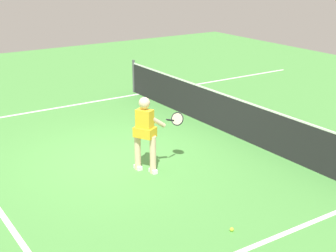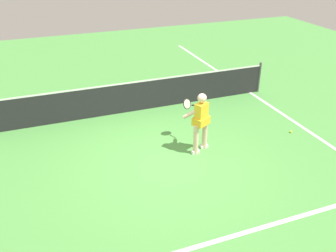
% 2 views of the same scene
% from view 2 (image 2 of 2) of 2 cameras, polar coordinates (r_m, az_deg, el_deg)
% --- Properties ---
extents(ground_plane, '(27.15, 27.15, 0.00)m').
position_cam_2_polar(ground_plane, '(9.03, -0.10, -5.41)').
color(ground_plane, '#4C9342').
extents(service_line_marking, '(8.42, 0.10, 0.01)m').
position_cam_2_polar(service_line_marking, '(7.07, 8.26, -16.79)').
color(service_line_marking, white).
rests_on(service_line_marking, ground).
extents(sideline_right_marking, '(0.10, 18.88, 0.01)m').
position_cam_2_polar(sideline_right_marking, '(11.05, 20.77, -0.79)').
color(sideline_right_marking, white).
rests_on(sideline_right_marking, ground).
extents(court_net, '(9.10, 0.08, 1.04)m').
position_cam_2_polar(court_net, '(11.37, -5.57, 4.49)').
color(court_net, '#4C4C51').
rests_on(court_net, ground).
extents(tennis_player, '(0.68, 1.13, 1.55)m').
position_cam_2_polar(tennis_player, '(9.11, 4.97, 0.93)').
color(tennis_player, beige).
rests_on(tennis_player, ground).
extents(tennis_ball_mid, '(0.07, 0.07, 0.07)m').
position_cam_2_polar(tennis_ball_mid, '(10.80, 18.30, -0.83)').
color(tennis_ball_mid, '#D1E533').
rests_on(tennis_ball_mid, ground).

